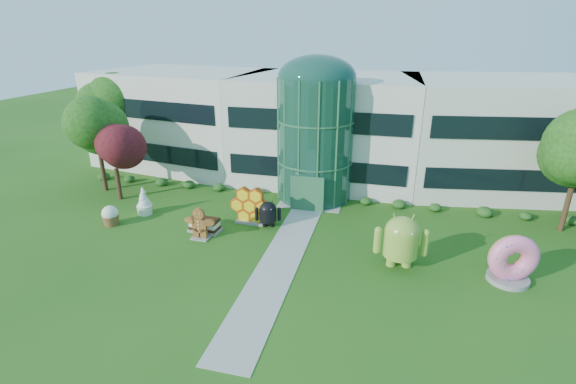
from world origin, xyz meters
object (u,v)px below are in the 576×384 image
(android_black, at_px, (268,212))
(gingerbread, at_px, (199,223))
(android_green, at_px, (401,238))
(donut, at_px, (512,258))

(android_black, height_order, gingerbread, gingerbread)
(android_green, xyz_separation_m, donut, (5.94, -0.16, -0.40))
(android_green, height_order, donut, android_green)
(gingerbread, bearing_deg, donut, 0.83)
(android_green, xyz_separation_m, gingerbread, (-12.98, 0.30, -0.72))
(android_black, distance_m, gingerbread, 4.86)
(android_green, height_order, android_black, android_green)
(android_green, bearing_deg, donut, -8.38)
(donut, bearing_deg, gingerbread, 164.11)
(android_black, bearing_deg, donut, -26.73)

